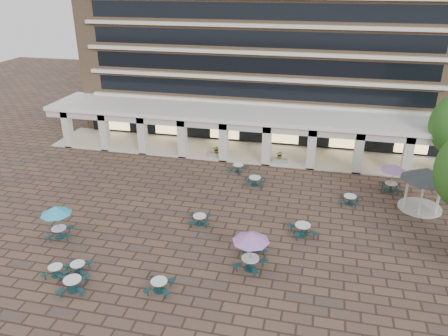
{
  "coord_description": "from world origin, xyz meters",
  "views": [
    {
      "loc": [
        6.93,
        -26.42,
        16.84
      ],
      "look_at": [
        0.11,
        3.0,
        3.44
      ],
      "focal_mm": 35.0,
      "sensor_mm": 36.0,
      "label": 1
    }
  ],
  "objects_px": {
    "picnic_table_1": "(73,284)",
    "planter_left": "(216,153)",
    "picnic_table_0": "(78,267)",
    "picnic_table_2": "(159,285)",
    "gazebo": "(426,179)",
    "planter_right": "(280,158)"
  },
  "relations": [
    {
      "from": "picnic_table_1",
      "to": "gazebo",
      "type": "distance_m",
      "value": 26.15
    },
    {
      "from": "planter_right",
      "to": "planter_left",
      "type": "bearing_deg",
      "value": 180.0
    },
    {
      "from": "picnic_table_0",
      "to": "picnic_table_2",
      "type": "distance_m",
      "value": 5.51
    },
    {
      "from": "picnic_table_1",
      "to": "gazebo",
      "type": "xyz_separation_m",
      "value": [
        21.35,
        14.96,
        2.12
      ]
    },
    {
      "from": "picnic_table_2",
      "to": "gazebo",
      "type": "distance_m",
      "value": 21.64
    },
    {
      "from": "picnic_table_1",
      "to": "picnic_table_2",
      "type": "distance_m",
      "value": 5.02
    },
    {
      "from": "gazebo",
      "to": "picnic_table_1",
      "type": "bearing_deg",
      "value": -144.99
    },
    {
      "from": "picnic_table_1",
      "to": "planter_left",
      "type": "xyz_separation_m",
      "value": [
        3.24,
        21.46,
        0.04
      ]
    },
    {
      "from": "planter_right",
      "to": "picnic_table_0",
      "type": "bearing_deg",
      "value": -117.09
    },
    {
      "from": "picnic_table_2",
      "to": "planter_left",
      "type": "bearing_deg",
      "value": 90.57
    },
    {
      "from": "gazebo",
      "to": "planter_right",
      "type": "xyz_separation_m",
      "value": [
        -11.75,
        6.5,
        -2.03
      ]
    },
    {
      "from": "gazebo",
      "to": "planter_right",
      "type": "relative_size",
      "value": 2.46
    },
    {
      "from": "picnic_table_1",
      "to": "picnic_table_2",
      "type": "relative_size",
      "value": 1.2
    },
    {
      "from": "picnic_table_0",
      "to": "gazebo",
      "type": "bearing_deg",
      "value": 22.65
    },
    {
      "from": "planter_right",
      "to": "gazebo",
      "type": "bearing_deg",
      "value": -28.96
    },
    {
      "from": "picnic_table_2",
      "to": "picnic_table_1",
      "type": "bearing_deg",
      "value": -171.86
    },
    {
      "from": "picnic_table_1",
      "to": "picnic_table_2",
      "type": "xyz_separation_m",
      "value": [
        4.9,
        1.06,
        -0.03
      ]
    },
    {
      "from": "gazebo",
      "to": "planter_left",
      "type": "xyz_separation_m",
      "value": [
        -18.1,
        6.5,
        -2.07
      ]
    },
    {
      "from": "picnic_table_2",
      "to": "planter_left",
      "type": "relative_size",
      "value": 1.15
    },
    {
      "from": "picnic_table_2",
      "to": "planter_left",
      "type": "xyz_separation_m",
      "value": [
        -1.66,
        20.4,
        0.07
      ]
    },
    {
      "from": "picnic_table_0",
      "to": "planter_right",
      "type": "bearing_deg",
      "value": 54.14
    },
    {
      "from": "picnic_table_2",
      "to": "planter_left",
      "type": "distance_m",
      "value": 20.46
    }
  ]
}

